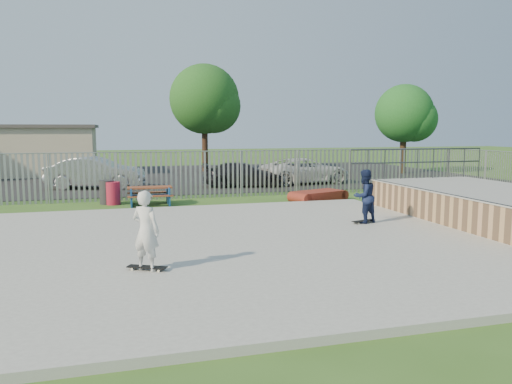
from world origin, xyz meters
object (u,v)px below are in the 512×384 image
object	(u,v)px
funbox	(318,196)
car_white	(305,171)
picnic_table	(150,196)
car_dark	(244,175)
skater_navy	(364,196)
tree_right	(404,114)
trash_bin_grey	(107,192)
tree_mid	(204,99)
skater_white	(146,231)
trash_bin_red	(113,193)
car_silver	(96,173)

from	to	relation	value
funbox	car_white	distance (m)	6.50
picnic_table	car_dark	size ratio (longest dim) A/B	0.41
funbox	skater_navy	size ratio (longest dim) A/B	1.44
car_dark	tree_right	distance (m)	13.28
funbox	tree_right	xyz separation A→B (m)	(10.28, 10.32, 3.71)
picnic_table	trash_bin_grey	bearing A→B (deg)	157.46
tree_mid	car_white	bearing A→B (deg)	-67.27
tree_mid	skater_white	bearing A→B (deg)	-102.40
car_dark	funbox	bearing A→B (deg)	-153.94
trash_bin_red	car_white	distance (m)	11.13
trash_bin_red	car_dark	world-z (taller)	car_dark
picnic_table	skater_navy	distance (m)	8.65
funbox	car_white	world-z (taller)	car_white
picnic_table	tree_mid	world-z (taller)	tree_mid
funbox	trash_bin_grey	bearing A→B (deg)	149.59
trash_bin_red	car_white	xyz separation A→B (m)	(9.94, 5.00, 0.26)
funbox	skater_navy	xyz separation A→B (m)	(-0.87, -5.58, 0.74)
funbox	trash_bin_red	size ratio (longest dim) A/B	2.59
tree_mid	funbox	bearing A→B (deg)	-82.48
car_silver	tree_mid	bearing A→B (deg)	-26.00
tree_mid	skater_navy	bearing A→B (deg)	-86.82
car_silver	skater_white	world-z (taller)	skater_white
car_dark	tree_right	world-z (taller)	tree_right
tree_mid	tree_right	bearing A→B (deg)	-22.61
picnic_table	car_dark	world-z (taller)	car_dark
picnic_table	skater_navy	size ratio (longest dim) A/B	1.07
car_dark	skater_white	distance (m)	15.72
car_white	skater_white	xyz separation A→B (m)	(-9.24, -15.19, 0.25)
tree_right	car_silver	bearing A→B (deg)	-169.71
trash_bin_red	skater_navy	bearing A→B (deg)	-43.18
funbox	car_dark	size ratio (longest dim) A/B	0.55
car_white	skater_navy	distance (m)	12.10
tree_right	skater_white	bearing A→B (deg)	-132.52
picnic_table	car_silver	size ratio (longest dim) A/B	0.36
car_silver	car_dark	xyz separation A→B (m)	(7.21, -1.14, -0.17)
picnic_table	car_dark	distance (m)	7.04
car_dark	skater_white	size ratio (longest dim) A/B	2.61
tree_mid	tree_right	xyz separation A→B (m)	(12.32, -5.13, -1.02)
funbox	car_silver	size ratio (longest dim) A/B	0.49
car_silver	funbox	bearing A→B (deg)	-114.67
skater_white	car_white	bearing A→B (deg)	-84.22
car_dark	skater_white	xyz separation A→B (m)	(-5.68, -14.66, 0.32)
car_white	skater_navy	xyz separation A→B (m)	(-2.70, -11.80, 0.25)
trash_bin_red	tree_right	size ratio (longest dim) A/B	0.15
car_white	skater_white	world-z (taller)	skater_white
trash_bin_grey	tree_mid	xyz separation A→B (m)	(6.31, 14.01, 4.47)
funbox	trash_bin_grey	distance (m)	8.47
trash_bin_red	trash_bin_grey	world-z (taller)	trash_bin_grey
car_silver	skater_navy	xyz separation A→B (m)	(8.07, -12.41, 0.16)
trash_bin_red	car_white	world-z (taller)	car_white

